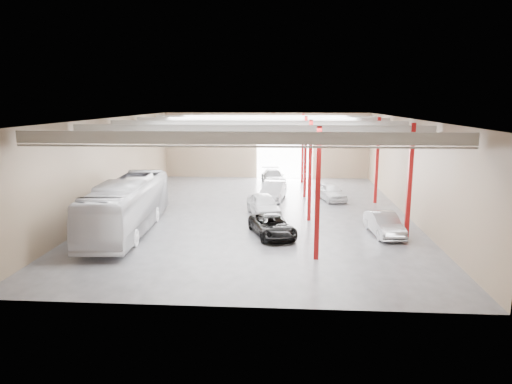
# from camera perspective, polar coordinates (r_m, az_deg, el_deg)

# --- Properties ---
(depot_shell) EXTENTS (22.12, 32.12, 7.06)m
(depot_shell) POSITION_cam_1_polar(r_m,az_deg,el_deg) (33.90, 0.37, 5.79)
(depot_shell) COLOR #4C4C52
(depot_shell) RESTS_ON ground
(coach_bus) EXTENTS (3.53, 12.18, 3.35)m
(coach_bus) POSITION_cam_1_polar(r_m,az_deg,el_deg) (30.18, -15.78, -1.68)
(coach_bus) COLOR silver
(coach_bus) RESTS_ON ground
(black_sedan) EXTENTS (3.51, 5.07, 1.29)m
(black_sedan) POSITION_cam_1_polar(r_m,az_deg,el_deg) (28.25, 2.05, -4.29)
(black_sedan) COLOR black
(black_sedan) RESTS_ON ground
(car_row_a) EXTENTS (3.13, 5.06, 1.61)m
(car_row_a) POSITION_cam_1_polar(r_m,az_deg,el_deg) (33.28, 0.96, -1.59)
(car_row_a) COLOR silver
(car_row_a) RESTS_ON ground
(car_row_b) EXTENTS (2.28, 4.96, 1.57)m
(car_row_b) POSITION_cam_1_polar(r_m,az_deg,el_deg) (38.44, 2.18, 0.13)
(car_row_b) COLOR #B3B3B8
(car_row_b) RESTS_ON ground
(car_row_c) EXTENTS (2.81, 5.35, 1.48)m
(car_row_c) POSITION_cam_1_polar(r_m,az_deg,el_deg) (45.83, 2.14, 1.90)
(car_row_c) COLOR slate
(car_row_c) RESTS_ON ground
(car_right_near) EXTENTS (1.99, 4.45, 1.42)m
(car_right_near) POSITION_cam_1_polar(r_m,az_deg,el_deg) (29.56, 15.71, -3.87)
(car_right_near) COLOR #9E9FA3
(car_right_near) RESTS_ON ground
(car_right_far) EXTENTS (2.79, 4.45, 1.41)m
(car_right_far) POSITION_cam_1_polar(r_m,az_deg,el_deg) (38.98, 9.31, 0.03)
(car_right_far) COLOR silver
(car_right_far) RESTS_ON ground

